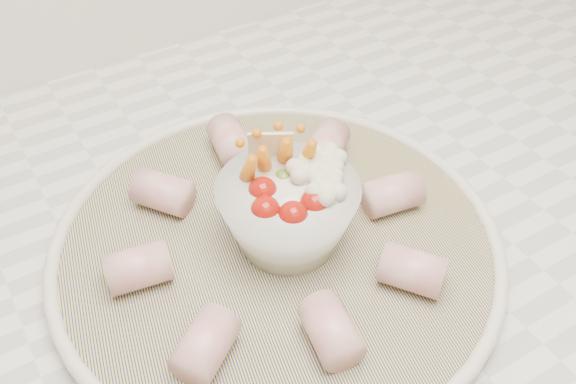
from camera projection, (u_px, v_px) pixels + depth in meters
serving_platter at (277, 244)px, 0.56m from camera, size 0.46×0.46×0.02m
veggie_bowl at (289, 208)px, 0.53m from camera, size 0.12×0.12×0.09m
cured_meat_rolls at (275, 227)px, 0.54m from camera, size 0.28×0.29×0.03m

